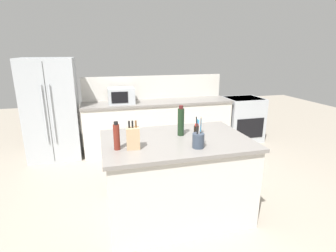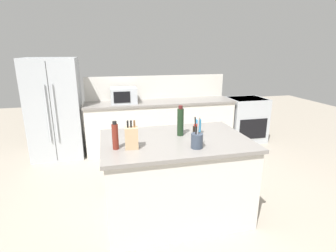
% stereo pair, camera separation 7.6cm
% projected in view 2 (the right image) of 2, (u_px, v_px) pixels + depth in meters
% --- Properties ---
extents(ground_plane, '(14.00, 14.00, 0.00)m').
position_uv_depth(ground_plane, '(175.00, 212.00, 3.18)').
color(ground_plane, gray).
extents(back_counter_run, '(2.87, 0.66, 0.94)m').
position_uv_depth(back_counter_run, '(161.00, 125.00, 5.17)').
color(back_counter_run, beige).
rests_on(back_counter_run, ground_plane).
extents(wall_backsplash, '(2.83, 0.03, 0.46)m').
position_uv_depth(wall_backsplash, '(157.00, 87.00, 5.27)').
color(wall_backsplash, beige).
rests_on(wall_backsplash, back_counter_run).
extents(kitchen_island, '(1.63, 1.10, 0.94)m').
position_uv_depth(kitchen_island, '(175.00, 177.00, 3.05)').
color(kitchen_island, beige).
rests_on(kitchen_island, ground_plane).
extents(refrigerator, '(0.88, 0.75, 1.77)m').
position_uv_depth(refrigerator, '(55.00, 109.00, 4.67)').
color(refrigerator, '#ADB2B7').
rests_on(refrigerator, ground_plane).
extents(range_oven, '(0.76, 0.65, 0.92)m').
position_uv_depth(range_oven, '(246.00, 119.00, 5.59)').
color(range_oven, '#ADB2B7').
rests_on(range_oven, ground_plane).
extents(microwave, '(0.47, 0.39, 0.29)m').
position_uv_depth(microwave, '(124.00, 95.00, 4.84)').
color(microwave, '#ADB2B7').
rests_on(microwave, back_counter_run).
extents(knife_block, '(0.14, 0.11, 0.29)m').
position_uv_depth(knife_block, '(132.00, 138.00, 2.60)').
color(knife_block, tan).
rests_on(knife_block, kitchen_island).
extents(utensil_crock, '(0.12, 0.12, 0.32)m').
position_uv_depth(utensil_crock, '(197.00, 140.00, 2.63)').
color(utensil_crock, '#333D4C').
rests_on(utensil_crock, kitchen_island).
extents(soy_sauce_bottle, '(0.06, 0.06, 0.21)m').
position_uv_depth(soy_sauce_bottle, '(195.00, 134.00, 2.75)').
color(soy_sauce_bottle, black).
rests_on(soy_sauce_bottle, kitchen_island).
extents(dish_soap_bottle, '(0.07, 0.07, 0.20)m').
position_uv_depth(dish_soap_bottle, '(198.00, 126.00, 3.05)').
color(dish_soap_bottle, '#3384BC').
rests_on(dish_soap_bottle, kitchen_island).
extents(wine_bottle, '(0.07, 0.07, 0.35)m').
position_uv_depth(wine_bottle, '(180.00, 122.00, 2.99)').
color(wine_bottle, black).
rests_on(wine_bottle, kitchen_island).
extents(vinegar_bottle, '(0.06, 0.06, 0.29)m').
position_uv_depth(vinegar_bottle, '(115.00, 136.00, 2.58)').
color(vinegar_bottle, maroon).
rests_on(vinegar_bottle, kitchen_island).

